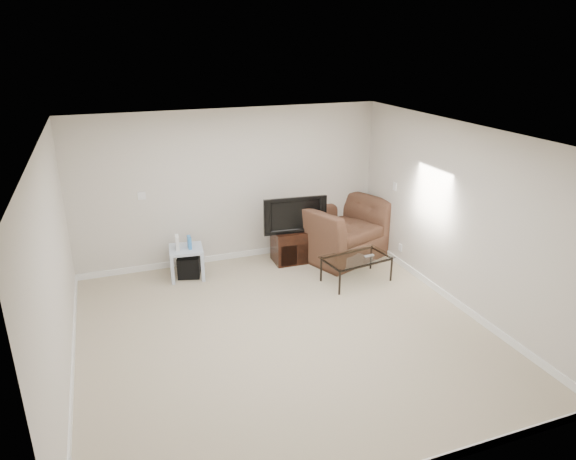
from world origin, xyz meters
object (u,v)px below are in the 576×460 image
object	(u,v)px
television	(294,213)
recliner	(339,219)
subwoofer	(189,266)
coffee_table	(356,269)
tv_stand	(293,245)
side_table	(187,262)

from	to	relation	value
television	recliner	distance (m)	0.85
recliner	subwoofer	bearing A→B (deg)	158.06
subwoofer	coffee_table	xyz separation A→B (m)	(2.36, -1.07, 0.03)
television	subwoofer	world-z (taller)	television
recliner	tv_stand	bearing A→B (deg)	158.43
subwoofer	tv_stand	bearing A→B (deg)	-0.55
subwoofer	recliner	bearing A→B (deg)	-0.37
tv_stand	coffee_table	size ratio (longest dim) A/B	0.64
side_table	recliner	world-z (taller)	recliner
side_table	subwoofer	world-z (taller)	side_table
side_table	subwoofer	xyz separation A→B (m)	(0.03, 0.02, -0.07)
television	subwoofer	size ratio (longest dim) A/B	2.90
side_table	coffee_table	xyz separation A→B (m)	(2.40, -1.05, -0.04)
side_table	recliner	size ratio (longest dim) A/B	0.35
television	coffee_table	size ratio (longest dim) A/B	0.95
subwoofer	side_table	bearing A→B (deg)	-152.66
television	coffee_table	distance (m)	1.37
tv_stand	television	xyz separation A→B (m)	(-0.00, -0.03, 0.57)
tv_stand	coffee_table	xyz separation A→B (m)	(0.64, -1.05, -0.07)
television	side_table	distance (m)	1.86
tv_stand	side_table	world-z (taller)	tv_stand
recliner	coffee_table	size ratio (longest dim) A/B	1.43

